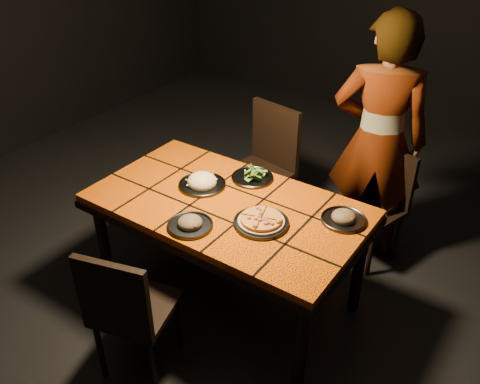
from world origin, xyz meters
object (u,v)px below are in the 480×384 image
Objects in this scene: diner at (378,142)px; plate_pasta at (202,182)px; dining_table at (227,213)px; chair_far_left at (265,161)px; chair_near at (127,307)px; chair_far_right at (379,198)px; plate_pizza at (261,221)px.

diner is 1.21m from plate_pasta.
dining_table is 1.68× the size of chair_far_left.
chair_far_left is (-0.27, 0.87, -0.12)m from dining_table.
chair_near is 1.88m from chair_far_right.
plate_pasta is (-0.82, -0.92, 0.31)m from chair_far_right.
chair_near is at bearing -94.27° from chair_far_right.
chair_far_right is 1.14m from plate_pizza.
plate_pizza is (-0.31, -1.06, 0.30)m from chair_far_right.
chair_far_left is at bearing -155.72° from chair_far_right.
chair_near is 0.90m from plate_pasta.
plate_pizza is at bearing -14.43° from plate_pasta.
diner is at bearing 20.73° from chair_far_left.
diner is (0.51, 1.02, 0.20)m from dining_table.
chair_near is 0.50× the size of diner.
chair_near reaches higher than plate_pizza.
chair_far_right is at bearing 73.70° from plate_pizza.
dining_table is at bearing 44.67° from diner.
plate_pasta is at bearing -77.56° from chair_far_left.
dining_table is 5.53× the size of plate_pasta.
plate_pasta is at bearing 164.89° from dining_table.
chair_far_left reaches higher than plate_pasta.
diner is (0.58, 1.80, 0.37)m from chair_near.
plate_pasta is at bearing 33.29° from diner.
dining_table is 0.26m from plate_pasta.
chair_far_right is at bearing 59.13° from dining_table.
chair_near is at bearing 53.04° from diner.
dining_table is at bearing -111.55° from chair_near.
chair_far_right reaches higher than dining_table.
dining_table is at bearing -15.11° from plate_pasta.
chair_near is 2.95× the size of plate_pasta.
chair_far_left is 0.86m from diner.
plate_pizza is at bearing -49.71° from chair_far_left.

